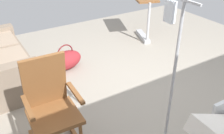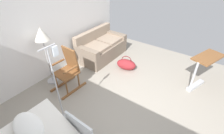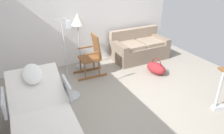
# 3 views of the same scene
# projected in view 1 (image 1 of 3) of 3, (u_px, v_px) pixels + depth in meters

# --- Properties ---
(ground_plane) EXTENTS (6.27, 6.27, 0.00)m
(ground_plane) POSITION_uv_depth(u_px,v_px,m) (152.00, 92.00, 3.62)
(ground_plane) COLOR gray
(rocking_chair) EXTENTS (0.78, 0.52, 1.05)m
(rocking_chair) POSITION_uv_depth(u_px,v_px,m) (51.00, 108.00, 2.54)
(rocking_chair) COLOR brown
(rocking_chair) RESTS_ON ground
(overbed_table) EXTENTS (0.89, 0.64, 0.84)m
(overbed_table) POSITION_uv_depth(u_px,v_px,m) (143.00, 12.00, 5.06)
(overbed_table) COLOR #B2B5BA
(overbed_table) RESTS_ON ground
(duffel_bag) EXTENTS (0.43, 0.62, 0.43)m
(duffel_bag) POSITION_uv_depth(u_px,v_px,m) (66.00, 60.00, 4.13)
(duffel_bag) COLOR maroon
(duffel_bag) RESTS_ON ground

